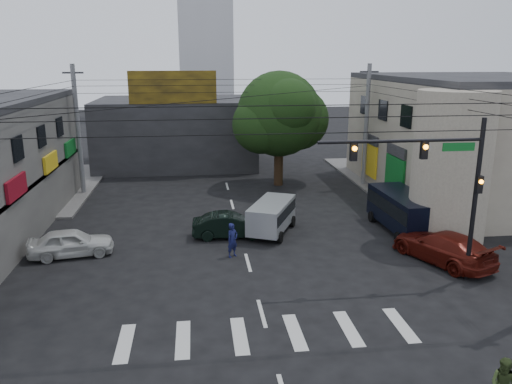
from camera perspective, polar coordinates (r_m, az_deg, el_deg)
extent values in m
plane|color=black|center=(22.53, -0.37, -10.06)|extent=(160.00, 160.00, 0.00)
cube|color=#514F4C|center=(44.37, 20.48, 1.74)|extent=(16.00, 16.00, 0.15)
cube|color=gray|center=(39.39, 24.29, 5.61)|extent=(14.00, 18.00, 8.00)
cylinder|color=gray|center=(28.25, 21.37, 2.66)|extent=(4.00, 4.00, 8.00)
cube|color=#232326|center=(46.75, -9.05, 6.79)|extent=(14.00, 10.00, 6.00)
cube|color=olive|center=(41.46, -9.50, 11.72)|extent=(7.00, 0.30, 2.60)
cylinder|color=black|center=(38.51, 2.60, 4.01)|extent=(0.70, 0.70, 4.40)
sphere|color=black|center=(38.02, 2.66, 8.90)|extent=(6.40, 6.40, 6.40)
cylinder|color=black|center=(23.39, 23.72, -1.01)|extent=(0.20, 0.20, 7.20)
cylinder|color=black|center=(21.25, 16.30, 5.63)|extent=(7.00, 0.14, 0.14)
cube|color=black|center=(21.72, 18.65, 4.57)|extent=(0.28, 0.22, 0.75)
cube|color=black|center=(20.61, 11.08, 4.55)|extent=(0.28, 0.22, 0.75)
sphere|color=orange|center=(21.58, 18.85, 4.89)|extent=(0.20, 0.20, 0.20)
sphere|color=orange|center=(20.45, 11.22, 4.89)|extent=(0.20, 0.20, 0.20)
cube|color=#0D6020|center=(22.40, 22.15, 4.80)|extent=(1.40, 0.06, 0.35)
cylinder|color=#59595B|center=(37.49, -19.65, 6.58)|extent=(0.32, 0.32, 9.20)
cylinder|color=#59595B|center=(38.79, 12.48, 7.35)|extent=(0.32, 0.32, 9.20)
imported|color=black|center=(27.50, -3.00, -3.82)|extent=(1.70, 4.20, 1.35)
imported|color=beige|center=(26.55, -20.38, -5.44)|extent=(3.00, 4.62, 1.39)
imported|color=#50120B|center=(25.80, 20.57, -5.89)|extent=(5.90, 6.79, 1.53)
imported|color=#121641|center=(24.76, -2.70, -5.52)|extent=(1.03, 1.03, 1.74)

